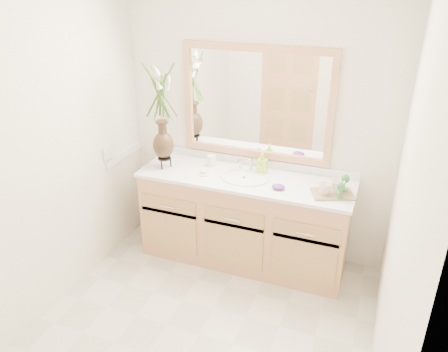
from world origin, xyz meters
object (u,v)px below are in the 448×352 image
at_px(flower_vase, 161,101).
at_px(tumbler, 212,161).
at_px(soap_bottle, 262,164).
at_px(tray, 333,194).

distance_m(flower_vase, tumbler, 0.69).
bearing_deg(soap_bottle, tray, -15.27).
bearing_deg(tumbler, soap_bottle, 3.46).
relative_size(tumbler, tray, 0.31).
height_order(flower_vase, tray, flower_vase).
xyz_separation_m(flower_vase, tray, (1.48, -0.01, -0.59)).
relative_size(soap_bottle, tray, 0.51).
bearing_deg(soap_bottle, tumbler, -173.34).
xyz_separation_m(flower_vase, soap_bottle, (0.84, 0.21, -0.52)).
xyz_separation_m(soap_bottle, tray, (0.64, -0.21, -0.07)).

